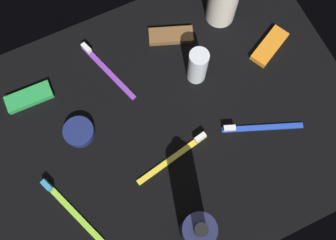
{
  "coord_description": "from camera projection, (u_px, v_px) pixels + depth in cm",
  "views": [
    {
      "loc": [
        -9.98,
        -21.21,
        81.76
      ],
      "look_at": [
        0.0,
        0.0,
        3.0
      ],
      "focal_mm": 40.97,
      "sensor_mm": 36.0,
      "label": 1
    }
  ],
  "objects": [
    {
      "name": "cream_tin_left",
      "position": [
        79.0,
        132.0,
        0.83
      ],
      "size": [
        6.72,
        6.72,
        2.12
      ],
      "primitive_type": "cylinder",
      "color": "navy",
      "rests_on": "ground_plane"
    },
    {
      "name": "lotion_bottle",
      "position": [
        197.0,
        230.0,
        0.7
      ],
      "size": [
        5.88,
        5.88,
        19.84
      ],
      "color": "#1C1E43",
      "rests_on": "ground_plane"
    },
    {
      "name": "toothbrush_purple",
      "position": [
        105.0,
        68.0,
        0.88
      ],
      "size": [
        6.77,
        17.47,
        2.1
      ],
      "color": "purple",
      "rests_on": "ground_plane"
    },
    {
      "name": "ground_plane",
      "position": [
        168.0,
        125.0,
        0.86
      ],
      "size": [
        84.0,
        64.0,
        1.2
      ],
      "primitive_type": "cube",
      "color": "black"
    },
    {
      "name": "snack_bar_green",
      "position": [
        29.0,
        97.0,
        0.86
      ],
      "size": [
        10.5,
        4.26,
        1.5
      ],
      "primitive_type": "cube",
      "rotation": [
        0.0,
        0.0,
        -0.02
      ],
      "color": "green",
      "rests_on": "ground_plane"
    },
    {
      "name": "toothbrush_blue",
      "position": [
        258.0,
        127.0,
        0.84
      ],
      "size": [
        17.17,
        7.78,
        2.1
      ],
      "color": "blue",
      "rests_on": "ground_plane"
    },
    {
      "name": "snack_bar_orange",
      "position": [
        269.0,
        46.0,
        0.9
      ],
      "size": [
        11.08,
        8.28,
        1.5
      ],
      "primitive_type": "cube",
      "rotation": [
        0.0,
        0.0,
        0.47
      ],
      "color": "orange",
      "rests_on": "ground_plane"
    },
    {
      "name": "deodorant_stick",
      "position": [
        198.0,
        66.0,
        0.83
      ],
      "size": [
        4.28,
        4.28,
        10.35
      ],
      "primitive_type": "cylinder",
      "color": "silver",
      "rests_on": "ground_plane"
    },
    {
      "name": "snack_bar_brown",
      "position": [
        171.0,
        36.0,
        0.9
      ],
      "size": [
        11.14,
        7.48,
        1.5
      ],
      "primitive_type": "cube",
      "rotation": [
        0.0,
        0.0,
        -0.37
      ],
      "color": "brown",
      "rests_on": "ground_plane"
    },
    {
      "name": "toothbrush_yellow",
      "position": [
        176.0,
        155.0,
        0.82
      ],
      "size": [
        17.9,
        4.56,
        2.1
      ],
      "color": "yellow",
      "rests_on": "ground_plane"
    },
    {
      "name": "toothbrush_lime",
      "position": [
        68.0,
        207.0,
        0.79
      ],
      "size": [
        7.68,
        17.2,
        2.1
      ],
      "color": "#8CD133",
      "rests_on": "ground_plane"
    }
  ]
}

